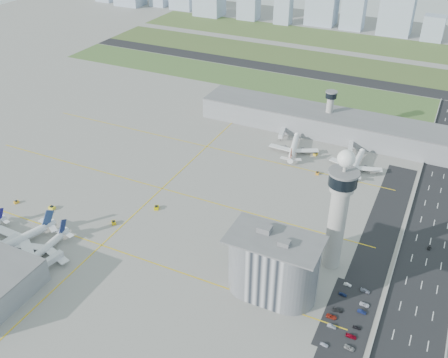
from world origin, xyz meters
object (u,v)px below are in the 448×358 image
at_px(airplane_far_b, 356,161).
at_px(car_lot_5, 348,285).
at_px(tug_2, 114,222).
at_px(car_lot_2, 332,317).
at_px(tug_0, 16,202).
at_px(tug_5, 317,173).
at_px(airplane_far_a, 294,144).
at_px(admin_building, 273,266).
at_px(airplane_near_b, 13,238).
at_px(car_lot_8, 357,328).
at_px(car_lot_7, 351,336).
at_px(control_tower, 339,206).
at_px(car_lot_6, 349,348).
at_px(secondary_tower, 330,108).
at_px(car_lot_9, 362,312).
at_px(tug_1, 52,207).
at_px(tug_4, 315,154).
at_px(airplane_near_c, 40,248).
at_px(jet_bridge_far_1, 351,144).
at_px(car_hw_4, 443,135).
at_px(car_lot_0, 324,345).
at_px(car_lot_4, 343,294).
at_px(car_lot_11, 365,291).
at_px(car_lot_1, 332,326).
at_px(car_lot_3, 338,310).
at_px(jet_bridge_near_2, 39,270).
at_px(jet_bridge_far_0, 283,130).
at_px(car_hw_1, 429,248).
at_px(tug_3, 156,207).

relative_size(airplane_far_b, car_lot_5, 11.23).
distance_m(tug_2, car_lot_2, 127.90).
height_order(tug_0, tug_5, tug_5).
distance_m(airplane_far_a, tug_5, 32.83).
distance_m(admin_building, airplane_near_b, 134.29).
relative_size(airplane_far_a, car_lot_8, 11.86).
xyz_separation_m(airplane_near_b, car_lot_7, (171.09, 17.61, -5.75)).
height_order(control_tower, car_lot_6, control_tower).
height_order(secondary_tower, car_lot_8, secondary_tower).
xyz_separation_m(secondary_tower, car_lot_9, (63.23, -167.52, -18.16)).
xyz_separation_m(admin_building, tug_1, (-137.92, 6.02, -14.28)).
bearing_deg(car_lot_2, airplane_near_b, 99.09).
relative_size(airplane_far_b, car_lot_8, 11.94).
distance_m(tug_4, car_lot_6, 162.29).
xyz_separation_m(airplane_near_c, car_lot_6, (154.47, 10.97, -4.89)).
distance_m(airplane_far_b, car_lot_9, 127.48).
bearing_deg(car_lot_6, jet_bridge_far_1, 22.72).
bearing_deg(car_lot_8, car_lot_5, 20.59).
bearing_deg(jet_bridge_far_1, car_lot_5, 3.03).
height_order(admin_building, tug_4, admin_building).
distance_m(airplane_near_b, car_hw_4, 296.92).
height_order(jet_bridge_far_1, car_lot_0, jet_bridge_far_1).
height_order(car_lot_4, car_lot_11, car_lot_4).
height_order(jet_bridge_far_1, tug_2, jet_bridge_far_1).
relative_size(control_tower, car_lot_5, 17.63).
bearing_deg(secondary_tower, car_lot_1, -73.61).
bearing_deg(tug_2, airplane_far_b, -177.75).
height_order(airplane_near_c, airplane_far_a, airplane_far_a).
height_order(control_tower, car_lot_1, control_tower).
distance_m(car_lot_2, car_lot_6, 17.26).
bearing_deg(car_lot_3, car_lot_1, 174.69).
bearing_deg(car_lot_11, car_lot_6, -171.61).
relative_size(jet_bridge_near_2, jet_bridge_far_1, 1.00).
distance_m(car_lot_7, car_lot_9, 15.60).
bearing_deg(car_lot_9, control_tower, 43.18).
distance_m(jet_bridge_far_0, car_hw_1, 144.74).
relative_size(tug_4, car_lot_1, 0.81).
height_order(admin_building, airplane_far_b, admin_building).
relative_size(jet_bridge_near_2, car_lot_5, 3.83).
bearing_deg(car_lot_5, car_lot_1, -178.46).
xyz_separation_m(secondary_tower, car_hw_4, (78.74, 29.35, -18.24)).
xyz_separation_m(car_lot_1, car_lot_8, (9.92, 4.00, -0.06)).
xyz_separation_m(jet_bridge_far_0, car_hw_4, (106.74, 47.35, -2.29)).
bearing_deg(car_hw_4, car_lot_7, -96.82).
xyz_separation_m(control_tower, car_lot_6, (20.97, -47.34, -34.43)).
height_order(jet_bridge_far_1, tug_0, jet_bridge_far_1).
distance_m(tug_0, tug_1, 23.42).
relative_size(tug_3, tug_5, 1.17).
relative_size(car_lot_5, car_lot_8, 1.06).
distance_m(control_tower, car_lot_1, 53.50).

